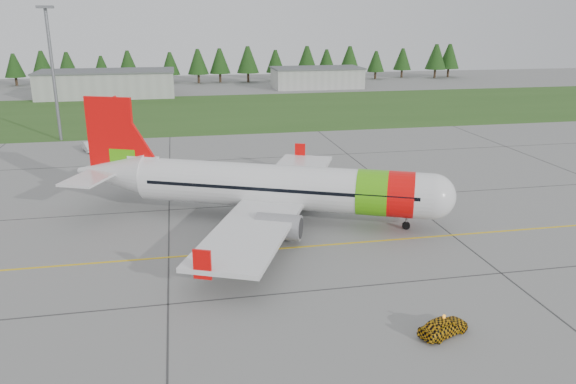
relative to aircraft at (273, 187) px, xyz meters
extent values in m
plane|color=gray|center=(5.10, -15.36, -3.27)|extent=(320.00, 320.00, 0.00)
cylinder|color=silver|center=(0.84, -0.37, 0.05)|extent=(27.16, 14.99, 4.17)
sphere|color=silver|center=(13.58, -5.95, 0.05)|extent=(4.17, 4.17, 4.17)
cone|color=silver|center=(-15.34, 6.72, 0.42)|extent=(8.54, 6.83, 4.17)
cube|color=black|center=(13.87, -6.08, 0.42)|extent=(2.69, 3.24, 0.60)
cylinder|color=#51B80D|center=(8.68, -3.80, 0.05)|extent=(4.26, 5.01, 4.25)
cylinder|color=#F30808|center=(11.03, -4.83, 0.05)|extent=(3.86, 4.84, 4.25)
cube|color=silver|center=(0.35, -0.15, -1.13)|extent=(19.13, 33.73, 0.39)
cube|color=#F30808|center=(6.19, 15.86, -0.54)|extent=(1.25, 0.69, 2.14)
cube|color=#F30808|center=(-7.46, -15.31, -0.54)|extent=(1.25, 0.69, 2.14)
cylinder|color=gray|center=(4.18, 4.60, -1.72)|extent=(4.43, 3.60, 2.25)
cylinder|color=gray|center=(-0.55, -6.19, -1.72)|extent=(4.43, 3.60, 2.25)
cube|color=#F30808|center=(-15.14, 6.63, 4.01)|extent=(4.66, 2.33, 8.13)
cube|color=#51B80D|center=(-14.06, 6.16, 1.65)|extent=(2.73, 1.53, 2.57)
cube|color=silver|center=(-15.83, 6.93, 0.69)|extent=(8.08, 12.65, 0.24)
cylinder|color=slate|center=(11.62, -5.09, -2.52)|extent=(0.19, 0.19, 1.50)
cylinder|color=black|center=(11.62, -5.09, -2.91)|extent=(0.79, 0.57, 0.73)
cylinder|color=slate|center=(0.57, 3.02, -2.26)|extent=(0.24, 0.24, 2.03)
cylinder|color=black|center=(0.18, 3.19, -2.72)|extent=(1.21, 0.89, 1.11)
cylinder|color=slate|center=(-1.84, -2.47, -2.26)|extent=(0.24, 0.24, 2.03)
cylinder|color=black|center=(-2.23, -2.30, -2.72)|extent=(1.21, 0.89, 1.11)
imported|color=#E9A50C|center=(6.74, -22.57, -1.55)|extent=(1.60, 1.72, 3.44)
imported|color=silver|center=(-21.35, 33.65, -1.14)|extent=(1.87, 1.83, 4.25)
cube|color=#30561E|center=(5.10, 66.64, -3.26)|extent=(320.00, 50.00, 0.03)
cube|color=gold|center=(5.10, -7.36, -3.26)|extent=(120.00, 0.25, 0.02)
cube|color=#A8A8A3|center=(-24.90, 94.64, -0.27)|extent=(32.00, 14.00, 6.00)
cube|color=#A8A8A3|center=(30.10, 102.64, -0.67)|extent=(24.00, 12.00, 5.20)
cylinder|color=slate|center=(-26.90, 42.64, 6.73)|extent=(0.50, 0.50, 20.00)
camera|label=1|loc=(-8.55, -50.52, 15.44)|focal=35.00mm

